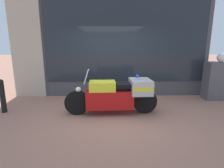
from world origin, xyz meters
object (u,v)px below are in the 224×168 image
at_px(paramedic_motorcycle, 117,94).
at_px(street_bollard, 2,95).
at_px(white_helmet, 222,58).
at_px(utility_cabinet, 218,81).

relative_size(paramedic_motorcycle, street_bollard, 2.66).
height_order(white_helmet, street_bollard, white_helmet).
bearing_deg(white_helmet, utility_cabinet, 60.55).
relative_size(utility_cabinet, street_bollard, 1.37).
bearing_deg(paramedic_motorcycle, street_bollard, -4.93).
distance_m(white_helmet, street_bollard, 6.73).
bearing_deg(white_helmet, paramedic_motorcycle, -161.55).
bearing_deg(paramedic_motorcycle, utility_cabinet, -162.75).
distance_m(utility_cabinet, street_bollard, 6.72).
bearing_deg(street_bollard, white_helmet, 8.64).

